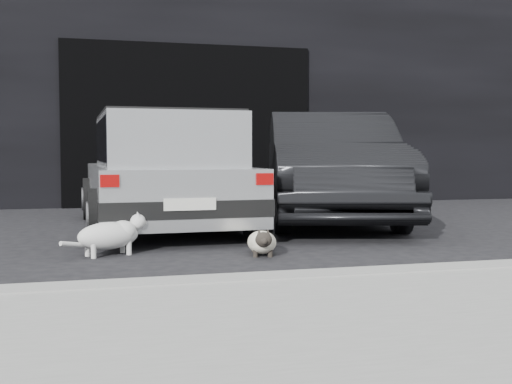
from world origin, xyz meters
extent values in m
plane|color=black|center=(0.00, 0.00, 0.00)|extent=(80.00, 80.00, 0.00)
cube|color=black|center=(1.00, 6.00, 2.50)|extent=(34.00, 4.00, 5.00)
cube|color=black|center=(1.00, 3.99, 1.30)|extent=(4.00, 0.10, 2.60)
cube|color=gray|center=(1.00, -2.60, 0.06)|extent=(18.00, 0.25, 0.12)
cube|color=gray|center=(1.00, -3.80, 0.06)|extent=(18.00, 2.20, 0.11)
cube|color=#BABCBF|center=(0.22, 1.01, 0.44)|extent=(1.64, 3.52, 0.55)
cube|color=#BABCBF|center=(0.23, 0.83, 0.99)|extent=(1.42, 2.36, 0.55)
cube|color=black|center=(0.23, 0.83, 0.99)|extent=(1.43, 2.27, 0.45)
cube|color=black|center=(0.26, -0.67, 0.36)|extent=(1.58, 0.18, 0.16)
cube|color=black|center=(0.18, 2.69, 0.36)|extent=(1.58, 0.18, 0.16)
cube|color=silver|center=(0.27, -0.75, 0.41)|extent=(0.46, 0.03, 0.11)
cube|color=#8C0707|center=(-0.42, -0.76, 0.63)|extent=(0.16, 0.03, 0.11)
cube|color=#8C0707|center=(0.95, -0.73, 0.63)|extent=(0.16, 0.03, 0.11)
cube|color=black|center=(0.23, 0.83, 1.28)|extent=(1.42, 2.12, 0.03)
cylinder|color=black|center=(-0.51, -0.26, 0.27)|extent=(0.21, 0.54, 0.54)
cylinder|color=slate|center=(-0.61, -0.26, 0.27)|extent=(0.02, 0.30, 0.29)
cylinder|color=black|center=(1.01, -0.22, 0.27)|extent=(0.21, 0.54, 0.54)
cylinder|color=slate|center=(1.12, -0.22, 0.27)|extent=(0.02, 0.30, 0.29)
cylinder|color=black|center=(-0.57, 2.20, 0.27)|extent=(0.21, 0.54, 0.54)
cylinder|color=slate|center=(-0.67, 2.19, 0.27)|extent=(0.02, 0.30, 0.29)
cylinder|color=black|center=(0.95, 2.23, 0.27)|extent=(0.21, 0.54, 0.54)
cylinder|color=slate|center=(1.06, 2.23, 0.27)|extent=(0.02, 0.30, 0.29)
imported|color=black|center=(2.33, 1.18, 0.69)|extent=(2.46, 4.40, 1.37)
ellipsoid|color=beige|center=(0.82, -1.11, 0.11)|extent=(0.34, 0.53, 0.19)
ellipsoid|color=beige|center=(0.80, -1.23, 0.13)|extent=(0.25, 0.25, 0.18)
ellipsoid|color=black|center=(0.77, -1.36, 0.16)|extent=(0.16, 0.15, 0.12)
sphere|color=black|center=(0.76, -1.41, 0.15)|extent=(0.06, 0.06, 0.06)
cone|color=black|center=(0.81, -1.35, 0.22)|extent=(0.06, 0.07, 0.07)
cone|color=black|center=(0.74, -1.33, 0.22)|extent=(0.06, 0.07, 0.07)
cylinder|color=black|center=(0.85, -1.26, 0.03)|extent=(0.04, 0.04, 0.06)
cylinder|color=black|center=(0.73, -1.24, 0.03)|extent=(0.04, 0.04, 0.06)
cylinder|color=black|center=(0.91, -0.98, 0.03)|extent=(0.04, 0.04, 0.06)
cylinder|color=black|center=(0.79, -0.96, 0.03)|extent=(0.04, 0.04, 0.06)
cylinder|color=black|center=(0.88, -0.85, 0.07)|extent=(0.07, 0.27, 0.08)
ellipsoid|color=silver|center=(-0.44, -0.84, 0.17)|extent=(0.59, 0.44, 0.23)
ellipsoid|color=silver|center=(-0.32, -0.79, 0.19)|extent=(0.30, 0.30, 0.19)
ellipsoid|color=silver|center=(-0.19, -0.75, 0.27)|extent=(0.18, 0.19, 0.13)
sphere|color=silver|center=(-0.13, -0.72, 0.26)|extent=(0.06, 0.06, 0.06)
cone|color=silver|center=(-0.22, -0.72, 0.33)|extent=(0.08, 0.07, 0.07)
cone|color=silver|center=(-0.19, -0.79, 0.33)|extent=(0.08, 0.07, 0.07)
cylinder|color=silver|center=(-0.32, -0.72, 0.07)|extent=(0.04, 0.04, 0.13)
cylinder|color=silver|center=(-0.27, -0.85, 0.07)|extent=(0.04, 0.04, 0.13)
cylinder|color=silver|center=(-0.61, -0.84, 0.07)|extent=(0.04, 0.04, 0.13)
cylinder|color=silver|center=(-0.57, -0.96, 0.07)|extent=(0.04, 0.04, 0.13)
cylinder|color=silver|center=(-0.71, -0.94, 0.12)|extent=(0.25, 0.22, 0.09)
ellipsoid|color=gray|center=(-0.52, -0.90, 0.19)|extent=(0.23, 0.20, 0.10)
camera|label=1|loc=(-0.61, -6.33, 0.87)|focal=45.00mm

